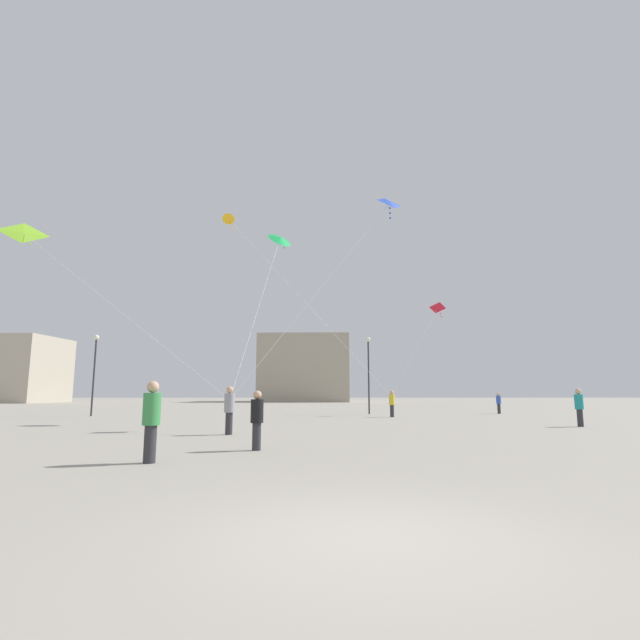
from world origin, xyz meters
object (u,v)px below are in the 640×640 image
Objects in this scene: person_in_grey at (229,408)px; person_in_green at (151,418)px; person_in_blue at (499,402)px; lamppost_east at (368,363)px; lamppost_west at (95,362)px; person_in_black at (257,417)px; building_centre_hall at (305,369)px; person_in_yellow at (392,402)px; kite_cobalt_delta at (387,207)px; person_in_teal at (579,406)px; kite_lime_delta at (26,235)px; kite_amber_diamond at (233,224)px; kite_emerald_diamond at (280,239)px; kite_crimson_delta at (437,310)px.

person_in_green is at bearing -33.41° from person_in_grey.
person_in_blue is 0.28× the size of lamppost_east.
person_in_green is 25.09m from lamppost_west.
building_centre_hall reaches higher than person_in_black.
person_in_black is at bearing -178.91° from person_in_blue.
lamppost_east is at bearing -129.30° from person_in_yellow.
kite_cobalt_delta reaches higher than person_in_blue.
person_in_teal is 16.74m from person_in_black.
building_centre_hall reaches higher than person_in_grey.
kite_lime_delta is 10.87m from lamppost_west.
person_in_teal is 0.31× the size of lamppost_east.
person_in_blue is at bearing 69.78° from person_in_black.
person_in_teal is 16.16m from lamppost_east.
person_in_teal reaches higher than person_in_yellow.
person_in_black is at bearing -78.13° from kite_amber_diamond.
person_in_yellow is 0.15× the size of kite_amber_diamond.
lamppost_west reaches higher than person_in_green.
person_in_blue is 21.23m from kite_emerald_diamond.
kite_crimson_delta is 0.42× the size of building_centre_hall.
building_centre_hall is at bearing 75.20° from lamppost_west.
person_in_green reaches higher than person_in_blue.
lamppost_west is at bearing -170.60° from person_in_grey.
building_centre_hall reaches higher than person_in_blue.
building_centre_hall is at bearing 95.51° from lamppost_east.
kite_amber_diamond is at bearing 135.67° from kite_emerald_diamond.
lamppost_west is (0.13, 8.99, -6.10)m from kite_lime_delta.
kite_cobalt_delta is at bearing -115.32° from kite_crimson_delta.
kite_cobalt_delta is at bearing 74.36° from person_in_black.
building_centre_hall is at bearing 93.76° from kite_cobalt_delta.
kite_crimson_delta is at bearing -41.79° from person_in_teal.
building_centre_hall reaches higher than lamppost_west.
kite_crimson_delta is (-5.01, -1.83, 6.79)m from person_in_blue.
kite_cobalt_delta is 1.74× the size of lamppost_east.
kite_crimson_delta is 0.68× the size of kite_cobalt_delta.
kite_amber_diamond is (-19.43, -6.76, 11.50)m from person_in_blue.
person_in_blue is 0.17× the size of kite_emerald_diamond.
kite_lime_delta reaches higher than person_in_grey.
kite_crimson_delta is at bearing 64.68° from kite_cobalt_delta.
building_centre_hall is 2.84× the size of lamppost_east.
lamppost_west is (-29.33, -2.96, 2.81)m from person_in_blue.
kite_cobalt_delta is at bearing 31.90° from person_in_teal.
kite_cobalt_delta is 0.61× the size of building_centre_hall.
lamppost_east reaches higher than lamppost_west.
building_centre_hall is at bearing 85.61° from kite_amber_diamond.
person_in_green is 1.16× the size of person_in_blue.
person_in_green is at bearing -119.35° from kite_crimson_delta.
kite_lime_delta is (-29.46, -11.95, 8.91)m from person_in_blue.
kite_crimson_delta is 24.67m from lamppost_west.
kite_emerald_diamond is 0.74× the size of kite_lime_delta.
kite_emerald_diamond is 6.82m from kite_cobalt_delta.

